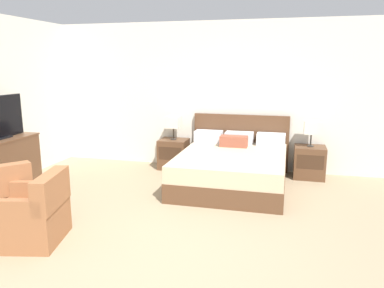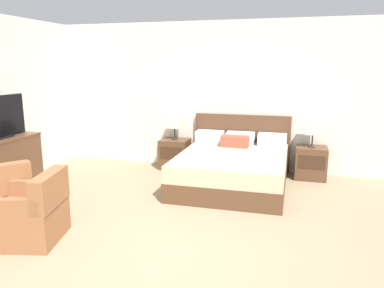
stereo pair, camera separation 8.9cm
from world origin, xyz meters
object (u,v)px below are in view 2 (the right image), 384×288
object	(u,v)px
nightstand_right	(311,163)
bed	(233,167)
nightstand_left	(175,154)
armchair_companion	(31,215)
table_lamp_right	(313,128)
table_lamp_left	(175,122)
tv	(1,118)
dresser	(6,164)

from	to	relation	value
nightstand_right	bed	bearing A→B (deg)	-149.42
nightstand_left	bed	bearing A→B (deg)	-30.60
bed	armchair_companion	distance (m)	3.05
table_lamp_right	armchair_companion	bearing A→B (deg)	-133.17
armchair_companion	nightstand_right	bearing A→B (deg)	46.81
table_lamp_left	tv	xyz separation A→B (m)	(-2.05, -1.89, 0.26)
bed	table_lamp_right	world-z (taller)	bed
nightstand_right	armchair_companion	distance (m)	4.36
bed	dresser	world-z (taller)	bed
table_lamp_left	dresser	bearing A→B (deg)	-137.63
nightstand_right	tv	xyz separation A→B (m)	(-4.44, -1.89, 0.85)
bed	dresser	bearing A→B (deg)	-160.26
nightstand_left	dresser	size ratio (longest dim) A/B	0.49
dresser	armchair_companion	size ratio (longest dim) A/B	1.33
table_lamp_left	table_lamp_right	bearing A→B (deg)	0.00
bed	table_lamp_left	world-z (taller)	bed
bed	nightstand_left	world-z (taller)	bed
table_lamp_left	tv	size ratio (longest dim) A/B	0.46
table_lamp_right	tv	xyz separation A→B (m)	(-4.44, -1.89, 0.26)
bed	tv	xyz separation A→B (m)	(-3.24, -1.19, 0.83)
bed	nightstand_right	distance (m)	1.39
tv	table_lamp_left	bearing A→B (deg)	42.73
nightstand_right	armchair_companion	bearing A→B (deg)	-133.19
nightstand_left	nightstand_right	bearing A→B (deg)	0.00
bed	nightstand_right	world-z (taller)	bed
table_lamp_right	dresser	xyz separation A→B (m)	(-4.44, -1.87, -0.43)
table_lamp_left	dresser	distance (m)	2.81
nightstand_left	table_lamp_right	distance (m)	2.46
bed	armchair_companion	world-z (taller)	bed
nightstand_left	table_lamp_left	xyz separation A→B (m)	(-0.00, 0.00, 0.59)
nightstand_left	table_lamp_left	world-z (taller)	table_lamp_left
table_lamp_left	dresser	world-z (taller)	table_lamp_left
bed	nightstand_right	xyz separation A→B (m)	(1.20, 0.71, -0.02)
table_lamp_right	table_lamp_left	bearing A→B (deg)	180.00
nightstand_right	dresser	world-z (taller)	dresser
table_lamp_right	tv	bearing A→B (deg)	-156.90
nightstand_right	table_lamp_left	size ratio (longest dim) A/B	1.26
bed	tv	bearing A→B (deg)	-159.92
nightstand_right	dresser	xyz separation A→B (m)	(-4.44, -1.87, 0.15)
nightstand_left	nightstand_right	size ratio (longest dim) A/B	1.00
tv	armchair_companion	distance (m)	2.11
table_lamp_left	dresser	size ratio (longest dim) A/B	0.39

